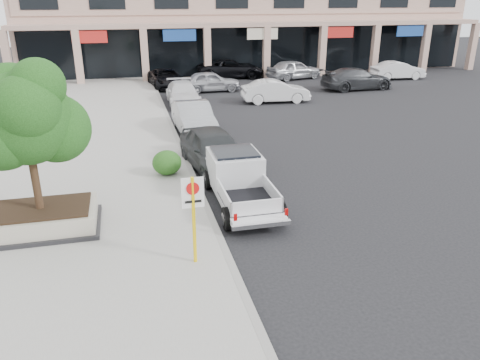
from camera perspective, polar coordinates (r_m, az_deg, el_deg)
The scene contains 19 objects.
ground at distance 13.65m, azimuth 3.96°, elevation -6.75°, with size 120.00×120.00×0.00m, color black.
sidewalk at distance 18.62m, azimuth -18.29°, elevation 0.35°, with size 8.00×52.00×0.15m, color gray.
curb at distance 18.68m, azimuth -6.17°, elevation 1.42°, with size 0.20×52.00×0.15m, color gray.
strip_mall at distance 46.89m, azimuth 0.72°, elevation 19.41°, with size 40.55×12.43×9.50m.
planter at distance 14.67m, azimuth -22.98°, elevation -4.36°, with size 3.20×2.20×0.68m.
planter_tree at distance 13.86m, azimuth -24.10°, elevation 6.98°, with size 2.90×2.55×4.00m.
no_parking_sign at distance 11.45m, azimuth -5.71°, elevation -3.48°, with size 0.55×0.09×2.30m.
hedge at distance 17.79m, azimuth -8.90°, elevation 2.10°, with size 1.10×0.99×0.94m, color #1C4714.
pickup_truck at distance 15.28m, azimuth 0.11°, elevation -0.22°, with size 1.87×5.04×1.59m, color silver, non-canonical shape.
curb_car_a at distance 18.48m, azimuth -3.19°, elevation 3.71°, with size 1.93×4.79×1.63m, color #292C2E.
curb_car_b at distance 23.68m, azimuth -5.66°, elevation 7.52°, with size 1.63×4.68×1.54m, color #94979C.
curb_car_c at distance 30.45m, azimuth -6.99°, elevation 10.43°, with size 1.93×4.74×1.37m, color silver.
curb_car_d at distance 36.58m, azimuth -8.97°, elevation 12.16°, with size 2.25×4.88×1.36m, color black.
lot_car_a at distance 34.55m, azimuth -3.59°, elevation 11.92°, with size 1.72×4.28×1.46m, color #AAACB2.
lot_car_b at distance 30.92m, azimuth 4.36°, elevation 10.75°, with size 1.52×4.37×1.44m, color silver.
lot_car_c at distance 36.31m, azimuth 14.06°, elevation 11.88°, with size 2.18×5.37×1.56m, color #2D2F32.
lot_car_d at distance 40.45m, azimuth -1.16°, elevation 13.43°, with size 2.58×5.60×1.56m, color black.
lot_car_e at distance 40.09m, azimuth 6.59°, elevation 13.25°, with size 1.88×4.68×1.59m, color #A2A4AA.
lot_car_f at distance 41.95m, azimuth 18.70°, elevation 12.55°, with size 1.53×4.39×1.45m, color silver.
Camera 1 is at (-3.79, -11.42, 6.44)m, focal length 35.00 mm.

